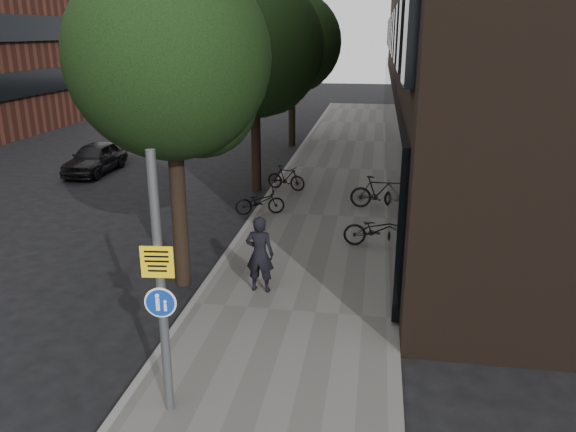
% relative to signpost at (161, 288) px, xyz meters
% --- Properties ---
extents(ground, '(120.00, 120.00, 0.00)m').
position_rel_signpost_xyz_m(ground, '(1.19, 0.23, -2.23)').
color(ground, black).
rests_on(ground, ground).
extents(sidewalk, '(4.50, 60.00, 0.12)m').
position_rel_signpost_xyz_m(sidewalk, '(1.44, 10.23, -2.17)').
color(sidewalk, '#5C5A55').
rests_on(sidewalk, ground).
extents(curb_edge, '(0.15, 60.00, 0.13)m').
position_rel_signpost_xyz_m(curb_edge, '(-0.81, 10.23, -2.17)').
color(curb_edge, slate).
rests_on(curb_edge, ground).
extents(street_tree_near, '(4.40, 4.40, 7.50)m').
position_rel_signpost_xyz_m(street_tree_near, '(-1.34, 4.87, 2.87)').
color(street_tree_near, black).
rests_on(street_tree_near, ground).
extents(street_tree_mid, '(5.00, 5.00, 7.80)m').
position_rel_signpost_xyz_m(street_tree_mid, '(-1.34, 13.37, 2.88)').
color(street_tree_mid, black).
rests_on(street_tree_mid, ground).
extents(street_tree_far, '(5.00, 5.00, 7.80)m').
position_rel_signpost_xyz_m(street_tree_far, '(-1.34, 22.37, 2.88)').
color(street_tree_far, black).
rests_on(street_tree_far, ground).
extents(signpost, '(0.48, 0.14, 4.19)m').
position_rel_signpost_xyz_m(signpost, '(0.00, 0.00, 0.00)').
color(signpost, '#595B5E').
rests_on(signpost, sidewalk).
extents(pedestrian, '(0.69, 0.48, 1.81)m').
position_rel_signpost_xyz_m(pedestrian, '(0.55, 4.43, -1.21)').
color(pedestrian, black).
rests_on(pedestrian, sidewalk).
extents(parked_bike_facade_near, '(1.87, 0.70, 0.97)m').
position_rel_signpost_xyz_m(parked_bike_facade_near, '(3.19, 7.70, -1.63)').
color(parked_bike_facade_near, black).
rests_on(parked_bike_facade_near, sidewalk).
extents(parked_bike_facade_far, '(1.87, 0.55, 1.12)m').
position_rel_signpost_xyz_m(parked_bike_facade_far, '(3.19, 11.26, -1.56)').
color(parked_bike_facade_far, black).
rests_on(parked_bike_facade_far, sidewalk).
extents(parked_bike_curb_near, '(1.71, 1.04, 0.85)m').
position_rel_signpost_xyz_m(parked_bike_curb_near, '(-0.61, 10.03, -1.69)').
color(parked_bike_curb_near, black).
rests_on(parked_bike_curb_near, sidewalk).
extents(parked_bike_curb_far, '(1.61, 0.88, 0.93)m').
position_rel_signpost_xyz_m(parked_bike_curb_far, '(-0.25, 13.10, -1.65)').
color(parked_bike_curb_far, black).
rests_on(parked_bike_curb_far, sidewalk).
extents(parked_car_near, '(1.54, 3.81, 1.30)m').
position_rel_signpost_xyz_m(parked_car_near, '(-8.89, 14.94, -1.59)').
color(parked_car_near, black).
rests_on(parked_car_near, ground).
extents(parked_car_mid, '(1.48, 3.47, 1.11)m').
position_rel_signpost_xyz_m(parked_car_mid, '(-7.72, 22.02, -1.68)').
color(parked_car_mid, '#501618').
rests_on(parked_car_mid, ground).
extents(parked_car_far, '(1.96, 4.02, 1.13)m').
position_rel_signpost_xyz_m(parked_car_far, '(-7.50, 26.15, -1.67)').
color(parked_car_far, black).
rests_on(parked_car_far, ground).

